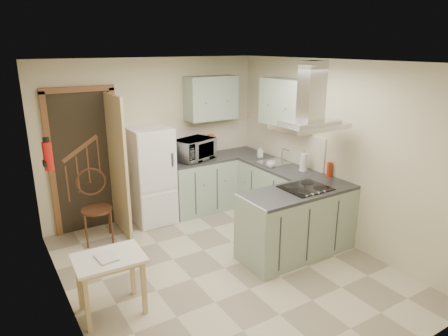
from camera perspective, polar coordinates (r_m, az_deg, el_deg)
floor at (r=5.15m, az=0.08°, el=-14.09°), size 4.20×4.20×0.00m
ceiling at (r=4.41m, az=0.10°, el=14.91°), size 4.20×4.20×0.00m
back_wall at (r=6.44m, az=-9.93°, el=4.14°), size 3.60×0.00×3.60m
left_wall at (r=4.03m, az=-22.22°, el=-4.86°), size 0.00×4.20×4.20m
right_wall at (r=5.76m, az=15.45°, el=2.21°), size 0.00×4.20×4.20m
doorway at (r=6.15m, az=-19.22°, el=0.88°), size 1.10×0.12×2.10m
fridge at (r=6.24m, az=-10.34°, el=-1.10°), size 0.60×0.60×1.50m
counter_back at (r=6.67m, az=-3.35°, el=-2.33°), size 1.08×0.60×0.90m
counter_right at (r=6.58m, az=5.94°, el=-2.69°), size 0.60×1.95×0.90m
splashback at (r=6.86m, az=-2.42°, el=4.32°), size 1.68×0.02×0.50m
wall_cabinet_back at (r=6.60m, az=-1.86°, el=9.98°), size 0.85×0.35×0.70m
wall_cabinet_right at (r=6.12m, az=8.88°, el=9.22°), size 0.35×0.90×0.70m
peninsula at (r=5.38m, az=10.50°, el=-7.57°), size 1.55×0.65×0.90m
hob at (r=5.27m, az=11.57°, el=-2.80°), size 0.58×0.50×0.01m
extractor_hood at (r=5.06m, az=12.12°, el=5.91°), size 0.90×0.55×0.10m
sink at (r=6.31m, az=7.04°, el=0.75°), size 0.45×0.40×0.01m
fire_extinguisher at (r=4.81m, az=-23.84°, el=1.57°), size 0.10×0.10×0.32m
drop_leaf_table at (r=4.42m, az=-15.82°, el=-15.72°), size 0.70×0.54×0.64m
bentwood_chair at (r=5.87m, az=-17.73°, el=-5.71°), size 0.49×0.49×0.95m
microwave at (r=6.42m, az=-4.27°, el=2.67°), size 0.72×0.59×0.34m
kettle at (r=6.75m, az=-1.88°, el=2.86°), size 0.18×0.18×0.22m
cereal_box at (r=6.75m, az=-1.68°, el=3.33°), size 0.14×0.23×0.32m
soap_bottle at (r=6.61m, az=5.17°, el=2.35°), size 0.11×0.11×0.18m
paper_towel at (r=5.95m, az=11.30°, el=0.85°), size 0.14×0.14×0.27m
cup at (r=6.06m, az=6.72°, el=0.52°), size 0.14×0.14×0.10m
red_bottle at (r=5.80m, az=14.82°, el=-0.18°), size 0.09×0.09×0.21m
book at (r=4.19m, az=-17.66°, el=-11.91°), size 0.21×0.26×0.11m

